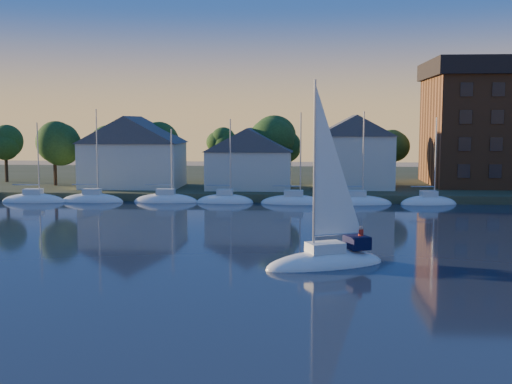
# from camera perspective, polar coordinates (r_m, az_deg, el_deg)

# --- Properties ---
(ground) EXTENTS (260.00, 260.00, 0.00)m
(ground) POSITION_cam_1_polar(r_m,az_deg,el_deg) (29.70, 1.74, -13.28)
(ground) COLOR black
(ground) RESTS_ON ground
(shoreline_land) EXTENTS (160.00, 50.00, 2.00)m
(shoreline_land) POSITION_cam_1_polar(r_m,az_deg,el_deg) (103.44, 3.57, 0.78)
(shoreline_land) COLOR #333B22
(shoreline_land) RESTS_ON ground
(wooden_dock) EXTENTS (120.00, 3.00, 1.00)m
(wooden_dock) POSITION_cam_1_polar(r_m,az_deg,el_deg) (80.58, 3.37, -0.79)
(wooden_dock) COLOR brown
(wooden_dock) RESTS_ON ground
(clubhouse_west) EXTENTS (13.65, 9.45, 9.64)m
(clubhouse_west) POSITION_cam_1_polar(r_m,az_deg,el_deg) (89.12, -10.86, 3.62)
(clubhouse_west) COLOR silver
(clubhouse_west) RESTS_ON shoreline_land
(clubhouse_centre) EXTENTS (11.55, 8.40, 8.08)m
(clubhouse_centre) POSITION_cam_1_polar(r_m,az_deg,el_deg) (85.39, -0.59, 3.08)
(clubhouse_centre) COLOR silver
(clubhouse_centre) RESTS_ON shoreline_land
(clubhouse_east) EXTENTS (10.50, 8.40, 9.80)m
(clubhouse_east) POSITION_cam_1_polar(r_m,az_deg,el_deg) (87.31, 8.74, 3.65)
(clubhouse_east) COLOR silver
(clubhouse_east) RESTS_ON shoreline_land
(tree_line) EXTENTS (93.40, 5.40, 8.90)m
(tree_line) POSITION_cam_1_polar(r_m,az_deg,el_deg) (91.00, 4.78, 4.54)
(tree_line) COLOR #352418
(tree_line) RESTS_ON shoreline_land
(moored_fleet) EXTENTS (63.50, 2.40, 12.05)m
(moored_fleet) POSITION_cam_1_polar(r_m,az_deg,el_deg) (78.70, -5.43, -0.91)
(moored_fleet) COLOR white
(moored_fleet) RESTS_ON ground
(hero_sailboat) EXTENTS (9.22, 6.23, 13.82)m
(hero_sailboat) POSITION_cam_1_polar(r_m,az_deg,el_deg) (44.79, 6.33, -5.81)
(hero_sailboat) COLOR white
(hero_sailboat) RESTS_ON ground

